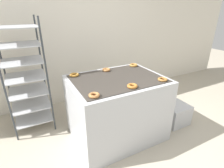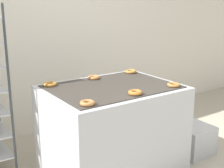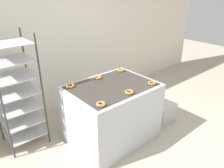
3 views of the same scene
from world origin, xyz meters
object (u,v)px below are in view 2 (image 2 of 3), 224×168
Objects in this scene: glaze_bin at (194,140)px; donut_near_left at (87,103)px; fryer_machine at (112,130)px; donut_near_center at (135,93)px; donut_far_left at (50,84)px; donut_near_right at (174,85)px; donut_far_center at (94,77)px; donut_far_right at (131,71)px.

glaze_bin is 3.26× the size of donut_near_left.
fryer_machine reaches higher than glaze_bin.
donut_near_center reaches higher than donut_far_left.
donut_near_right is at bearing -35.42° from fryer_machine.
donut_near_left is (-0.47, -0.35, 0.47)m from fryer_machine.
donut_near_center is 1.05× the size of donut_far_center.
donut_far_right is (0.48, 0.00, -0.00)m from donut_far_center.
donut_near_left is 0.94× the size of donut_far_left.
donut_far_center is at bearing 151.74° from glaze_bin.
donut_near_right is at bearing -54.68° from donut_far_center.
donut_far_left is at bearing 144.56° from fryer_machine.
fryer_machine is 0.58m from donut_near_center.
glaze_bin is 3.00× the size of donut_far_right.
donut_near_left is 0.82m from donut_far_center.
glaze_bin is at bearing 7.94° from donut_near_center.
donut_far_right is at bearing 34.82° from fryer_machine.
donut_near_center reaches higher than donut_near_right.
fryer_machine is at bearing -35.44° from donut_far_left.
glaze_bin is 3.28× the size of donut_far_center.
donut_near_center is (-0.98, -0.14, 0.76)m from glaze_bin.
donut_near_left is at bearing -179.37° from donut_near_right.
donut_near_right is 0.97× the size of donut_far_left.
donut_near_right is at bearing -35.43° from donut_far_left.
donut_near_center is 0.96× the size of donut_far_right.
donut_far_left is (-0.49, 0.68, -0.00)m from donut_near_center.
donut_far_left is at bearing 90.87° from donut_near_left.
glaze_bin is 3.13× the size of donut_near_center.
donut_near_center reaches higher than glaze_bin.
donut_near_left is 0.48m from donut_near_center.
donut_far_center is at bearing 125.32° from donut_near_right.
fryer_machine is 9.66× the size of donut_far_right.
fryer_machine is at bearing -145.18° from donut_far_right.
donut_far_center and donut_far_right have the same top height.
fryer_machine is at bearing -90.05° from donut_far_center.
donut_near_center is 0.46m from donut_near_right.
donut_near_left is (-1.46, -0.15, 0.76)m from glaze_bin.
donut_near_center is at bearing -125.01° from donut_far_right.
donut_near_right reaches higher than glaze_bin.
donut_near_center reaches higher than donut_near_left.
donut_far_center is at bearing 55.28° from donut_near_left.
donut_far_left is at bearing 125.91° from donut_near_center.
glaze_bin is 1.74m from donut_far_left.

